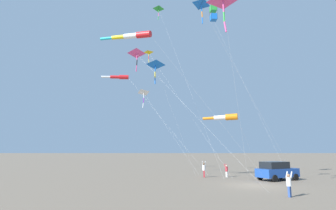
# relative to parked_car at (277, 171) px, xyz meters

# --- Properties ---
(ground_plane) EXTENTS (600.00, 600.00, 0.00)m
(ground_plane) POSITION_rel_parked_car_xyz_m (-3.92, 3.55, -0.95)
(ground_plane) COLOR #756654
(parked_car) EXTENTS (3.54, 4.68, 1.85)m
(parked_car) POSITION_rel_parked_car_xyz_m (0.00, 0.00, 0.00)
(parked_car) COLOR #1E479E
(parked_car) RESTS_ON ground_plane
(cooler_box) EXTENTS (0.62, 0.42, 0.42)m
(cooler_box) POSITION_rel_parked_car_xyz_m (3.11, -0.68, -0.74)
(cooler_box) COLOR orange
(cooler_box) RESTS_ON ground_plane
(person_adult_flyer) EXTENTS (0.54, 0.43, 1.75)m
(person_adult_flyer) POSITION_rel_parked_car_xyz_m (2.95, 6.98, 0.00)
(person_adult_flyer) COLOR #B72833
(person_adult_flyer) RESTS_ON ground_plane
(person_child_green_jacket) EXTENTS (0.57, 0.57, 1.61)m
(person_child_green_jacket) POSITION_rel_parked_car_xyz_m (-9.52, 3.15, -0.08)
(person_child_green_jacket) COLOR #335199
(person_child_green_jacket) RESTS_ON ground_plane
(person_child_grey_jacket) EXTENTS (0.52, 0.47, 1.46)m
(person_child_grey_jacket) POSITION_rel_parked_car_xyz_m (3.28, 4.36, -0.16)
(person_child_grey_jacket) COLOR silver
(person_child_grey_jacket) RESTS_ON ground_plane
(kite_windsock_red_high_left) EXTENTS (2.78, 16.91, 14.81)m
(kite_windsock_red_high_left) POSITION_rel_parked_car_xyz_m (-2.67, 14.66, 13.39)
(kite_windsock_red_high_left) COLOR red
(kite_windsock_red_high_left) RESTS_ON ground_plane
(kite_box_white_trailing) EXTENTS (0.80, 7.84, 19.65)m
(kite_box_white_trailing) POSITION_rel_parked_car_xyz_m (0.63, 5.75, 17.76)
(kite_box_white_trailing) COLOR green
(kite_box_white_trailing) RESTS_ON ground_plane
(kite_delta_magenta_far_left) EXTENTS (3.51, 5.49, 12.94)m
(kite_delta_magenta_far_left) POSITION_rel_parked_car_xyz_m (0.94, 12.44, 11.53)
(kite_delta_magenta_far_left) COLOR blue
(kite_delta_magenta_far_left) RESTS_ON ground_plane
(kite_delta_striped_overhead) EXTENTS (3.28, 7.85, 21.67)m
(kite_delta_striped_overhead) POSITION_rel_parked_car_xyz_m (4.22, 12.27, 20.32)
(kite_delta_striped_overhead) COLOR green
(kite_delta_striped_overhead) RESTS_ON ground_plane
(kite_delta_blue_topmost) EXTENTS (4.25, 7.69, 10.87)m
(kite_delta_blue_topmost) POSITION_rel_parked_car_xyz_m (6.04, 14.23, 9.51)
(kite_delta_blue_topmost) COLOR white
(kite_delta_blue_topmost) RESTS_ON ground_plane
(kite_delta_black_fish_shape) EXTENTS (8.41, 4.68, 15.60)m
(kite_delta_black_fish_shape) POSITION_rel_parked_car_xyz_m (-7.45, 6.45, 14.18)
(kite_delta_black_fish_shape) COLOR #EF4C93
(kite_delta_black_fish_shape) RESTS_ON ground_plane
(kite_delta_orange_high_right) EXTENTS (7.53, 11.40, 16.41)m
(kite_delta_orange_high_right) POSITION_rel_parked_car_xyz_m (-5.38, 7.98, 15.08)
(kite_delta_orange_high_right) COLOR blue
(kite_delta_orange_high_right) RESTS_ON ground_plane
(kite_windsock_green_low_center) EXTENTS (8.83, 15.44, 14.87)m
(kite_windsock_green_low_center) POSITION_rel_parked_car_xyz_m (12.56, 18.87, 13.56)
(kite_windsock_green_low_center) COLOR red
(kite_windsock_green_low_center) RESTS_ON ground_plane
(kite_delta_yellow_midlevel) EXTENTS (5.98, 10.16, 16.50)m
(kite_delta_yellow_midlevel) POSITION_rel_parked_car_xyz_m (6.57, 13.68, 15.24)
(kite_delta_yellow_midlevel) COLOR yellow
(kite_delta_yellow_midlevel) RESTS_ON ground_plane
(kite_windsock_purple_drifting) EXTENTS (5.50, 7.11, 6.66)m
(kite_windsock_purple_drifting) POSITION_rel_parked_car_xyz_m (-0.73, 5.16, 5.37)
(kite_windsock_purple_drifting) COLOR orange
(kite_windsock_purple_drifting) RESTS_ON ground_plane
(kite_delta_small_distant) EXTENTS (7.03, 11.19, 13.35)m
(kite_delta_small_distant) POSITION_rel_parked_car_xyz_m (-1.41, 14.30, 11.95)
(kite_delta_small_distant) COLOR #EF4C93
(kite_delta_small_distant) RESTS_ON ground_plane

